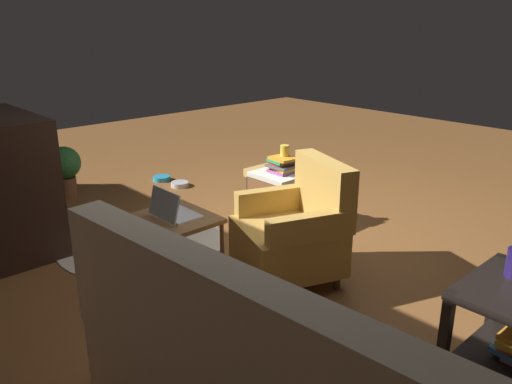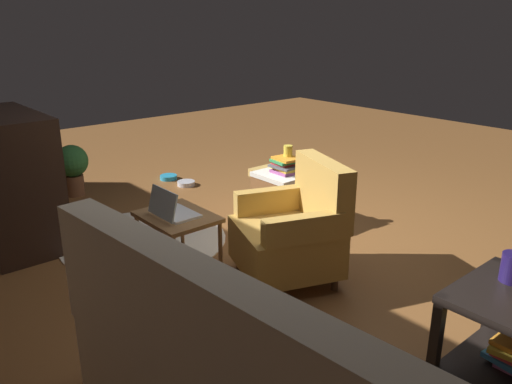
{
  "view_description": "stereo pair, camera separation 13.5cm",
  "coord_description": "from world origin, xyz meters",
  "views": [
    {
      "loc": [
        -2.63,
        3.0,
        1.79
      ],
      "look_at": [
        0.05,
        0.52,
        0.55
      ],
      "focal_mm": 35.59,
      "sensor_mm": 36.0,
      "label": 1
    },
    {
      "loc": [
        -2.72,
        2.9,
        1.79
      ],
      "look_at": [
        0.05,
        0.52,
        0.55
      ],
      "focal_mm": 35.59,
      "sensor_mm": 36.0,
      "label": 2
    }
  ],
  "objects": [
    {
      "name": "pet_bowl_steel",
      "position": [
        1.97,
        -0.08,
        0.03
      ],
      "size": [
        0.2,
        0.2,
        0.05
      ],
      "primitive_type": "cylinder",
      "color": "silver",
      "rests_on": "ground"
    },
    {
      "name": "tv_cabinet",
      "position": [
        1.6,
        1.86,
        0.59
      ],
      "size": [
        1.1,
        0.56,
        1.1
      ],
      "color": "black",
      "rests_on": "ground"
    },
    {
      "name": "book_stack_hamper",
      "position": [
        0.45,
        -0.16,
        0.55
      ],
      "size": [
        0.27,
        0.23,
        0.14
      ],
      "color": "#994C8C",
      "rests_on": "wicker_hamper"
    },
    {
      "name": "armchair",
      "position": [
        -0.37,
        0.54,
        0.36
      ],
      "size": [
        0.86,
        0.87,
        0.87
      ],
      "color": "#B78C3F",
      "rests_on": "ground"
    },
    {
      "name": "tv_remote",
      "position": [
        0.55,
        -0.24,
        0.49
      ],
      "size": [
        0.05,
        0.16,
        0.02
      ],
      "primitive_type": "cube",
      "rotation": [
        0.0,
        0.0,
        0.02
      ],
      "color": "#262628",
      "rests_on": "wicker_hamper"
    },
    {
      "name": "pet_bowl_teal",
      "position": [
        2.31,
        -0.05,
        0.03
      ],
      "size": [
        0.2,
        0.2,
        0.05
      ],
      "primitive_type": "cylinder",
      "color": "teal",
      "rests_on": "ground"
    },
    {
      "name": "yellow_mug",
      "position": [
        0.46,
        -0.21,
        0.67
      ],
      "size": [
        0.08,
        0.08,
        0.1
      ],
      "primitive_type": "cylinder",
      "color": "yellow",
      "rests_on": "book_stack_hamper"
    },
    {
      "name": "wicker_hamper",
      "position": [
        0.45,
        -0.16,
        0.24
      ],
      "size": [
        0.45,
        0.45,
        0.48
      ],
      "color": "brown",
      "rests_on": "ground"
    },
    {
      "name": "laptop_desk",
      "position": [
        0.19,
        1.14,
        0.42
      ],
      "size": [
        0.56,
        0.44,
        0.48
      ],
      "color": "olive",
      "rests_on": "ground"
    },
    {
      "name": "circular_rug",
      "position": [
        0.92,
        1.04,
        0.01
      ],
      "size": [
        1.4,
        1.4,
        0.01
      ],
      "primitive_type": "cylinder",
      "color": "beige",
      "rests_on": "ground"
    },
    {
      "name": "laptop",
      "position": [
        0.19,
        1.18,
        0.53
      ],
      "size": [
        0.32,
        0.25,
        0.21
      ],
      "color": "silver",
      "rests_on": "laptop_desk"
    },
    {
      "name": "ground",
      "position": [
        0.0,
        0.0,
        0.0
      ],
      "size": [
        12.0,
        12.0,
        0.0
      ],
      "primitive_type": "plane",
      "color": "brown"
    },
    {
      "name": "ottoman",
      "position": [
        0.88,
        -0.46,
        0.31
      ],
      "size": [
        0.4,
        0.4,
        0.36
      ],
      "color": "tan",
      "rests_on": "ground"
    },
    {
      "name": "potted_plant",
      "position": [
        2.47,
        1.01,
        0.33
      ],
      "size": [
        0.34,
        0.34,
        0.55
      ],
      "color": "brown",
      "rests_on": "ground"
    }
  ]
}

